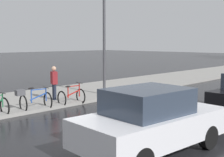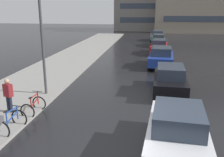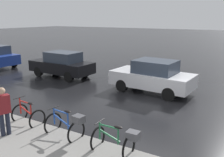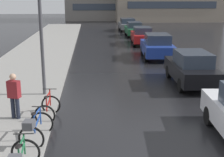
{
  "view_description": "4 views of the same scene",
  "coord_description": "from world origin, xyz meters",
  "px_view_note": "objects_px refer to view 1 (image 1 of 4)",
  "views": [
    {
      "loc": [
        7.18,
        -5.5,
        2.86
      ],
      "look_at": [
        -0.35,
        2.19,
        1.58
      ],
      "focal_mm": 50.0,
      "sensor_mm": 36.0,
      "label": 1
    },
    {
      "loc": [
        1.39,
        -6.9,
        4.75
      ],
      "look_at": [
        -0.46,
        5.22,
        1.28
      ],
      "focal_mm": 40.0,
      "sensor_mm": 36.0,
      "label": 2
    },
    {
      "loc": [
        -9.47,
        -3.73,
        3.83
      ],
      "look_at": [
        0.42,
        2.1,
        0.98
      ],
      "focal_mm": 40.0,
      "sensor_mm": 36.0,
      "label": 3
    },
    {
      "loc": [
        -2.29,
        -7.27,
        4.21
      ],
      "look_at": [
        -1.6,
        2.49,
        1.61
      ],
      "focal_mm": 50.0,
      "sensor_mm": 36.0,
      "label": 4
    }
  ],
  "objects_px": {
    "bicycle_third": "(72,97)",
    "pedestrian": "(54,82)",
    "car_white": "(151,120)",
    "bicycle_second": "(33,99)",
    "streetlamp": "(104,23)"
  },
  "relations": [
    {
      "from": "car_white",
      "to": "bicycle_second",
      "type": "bearing_deg",
      "value": 176.57
    },
    {
      "from": "pedestrian",
      "to": "streetlamp",
      "type": "height_order",
      "value": "streetlamp"
    },
    {
      "from": "bicycle_third",
      "to": "pedestrian",
      "type": "relative_size",
      "value": 0.66
    },
    {
      "from": "streetlamp",
      "to": "car_white",
      "type": "bearing_deg",
      "value": -35.86
    },
    {
      "from": "pedestrian",
      "to": "streetlamp",
      "type": "xyz_separation_m",
      "value": [
        0.6,
        2.69,
        2.81
      ]
    },
    {
      "from": "bicycle_second",
      "to": "bicycle_third",
      "type": "distance_m",
      "value": 1.93
    },
    {
      "from": "car_white",
      "to": "bicycle_third",
      "type": "bearing_deg",
      "value": 159.66
    },
    {
      "from": "streetlamp",
      "to": "bicycle_third",
      "type": "bearing_deg",
      "value": -79.48
    },
    {
      "from": "bicycle_third",
      "to": "car_white",
      "type": "xyz_separation_m",
      "value": [
        6.2,
        -2.3,
        0.44
      ]
    },
    {
      "from": "pedestrian",
      "to": "bicycle_third",
      "type": "bearing_deg",
      "value": 9.23
    },
    {
      "from": "bicycle_second",
      "to": "streetlamp",
      "type": "height_order",
      "value": "streetlamp"
    },
    {
      "from": "bicycle_second",
      "to": "streetlamp",
      "type": "xyz_separation_m",
      "value": [
        -0.35,
        4.44,
        3.28
      ]
    },
    {
      "from": "bicycle_third",
      "to": "car_white",
      "type": "bearing_deg",
      "value": -20.34
    },
    {
      "from": "pedestrian",
      "to": "bicycle_second",
      "type": "bearing_deg",
      "value": -61.4
    },
    {
      "from": "bicycle_second",
      "to": "pedestrian",
      "type": "relative_size",
      "value": 0.85
    }
  ]
}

